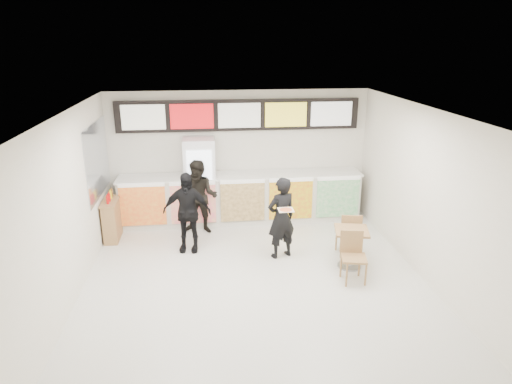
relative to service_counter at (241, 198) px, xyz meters
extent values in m
plane|color=beige|center=(0.00, -3.09, -0.57)|extent=(7.00, 7.00, 0.00)
plane|color=white|center=(0.00, -3.09, 2.43)|extent=(7.00, 7.00, 0.00)
plane|color=silver|center=(0.00, 0.41, 0.93)|extent=(6.00, 0.00, 6.00)
plane|color=silver|center=(-3.00, -3.09, 0.93)|extent=(0.00, 7.00, 7.00)
plane|color=silver|center=(3.00, -3.09, 0.93)|extent=(0.00, 7.00, 7.00)
cube|color=silver|center=(0.00, 0.01, -0.02)|extent=(5.50, 0.70, 1.10)
cube|color=silver|center=(0.00, 0.01, 0.55)|extent=(5.56, 0.76, 0.04)
cube|color=#E9421B|center=(-2.20, -0.37, 0.03)|extent=(0.99, 0.02, 0.90)
cube|color=#EA3475|center=(-1.10, -0.37, 0.03)|extent=(0.99, 0.02, 0.90)
cube|color=brown|center=(0.00, -0.37, 0.03)|extent=(0.99, 0.02, 0.90)
cube|color=yellow|center=(1.10, -0.37, 0.03)|extent=(0.99, 0.02, 0.90)
cube|color=green|center=(2.20, -0.37, 0.03)|extent=(0.99, 0.02, 0.90)
cube|color=black|center=(0.00, 0.33, 1.88)|extent=(5.50, 0.12, 0.70)
cube|color=silver|center=(-2.12, 0.26, 1.88)|extent=(0.95, 0.02, 0.55)
cube|color=red|center=(-1.06, 0.26, 1.88)|extent=(0.95, 0.02, 0.55)
cube|color=silver|center=(0.00, 0.26, 1.88)|extent=(0.95, 0.02, 0.55)
cube|color=yellow|center=(1.06, 0.26, 1.88)|extent=(0.95, 0.02, 0.55)
cube|color=silver|center=(2.12, 0.26, 1.88)|extent=(0.95, 0.02, 0.55)
cube|color=white|center=(-0.93, 0.03, 0.43)|extent=(0.70, 0.65, 2.00)
cube|color=white|center=(-0.93, -0.31, 0.48)|extent=(0.54, 0.02, 1.50)
cylinder|color=#1C9A20|center=(-1.14, -0.27, -0.12)|extent=(0.07, 0.07, 0.22)
cylinder|color=orange|center=(-1.00, -0.27, -0.12)|extent=(0.07, 0.07, 0.22)
cylinder|color=#DF1641|center=(-0.86, -0.27, -0.12)|extent=(0.07, 0.07, 0.22)
cylinder|color=#1B2CCD|center=(-0.72, -0.27, -0.12)|extent=(0.07, 0.07, 0.22)
cylinder|color=orange|center=(-1.14, -0.27, 0.26)|extent=(0.07, 0.07, 0.22)
cylinder|color=#DF1641|center=(-1.00, -0.27, 0.26)|extent=(0.07, 0.07, 0.22)
cylinder|color=#1B2CCD|center=(-0.86, -0.27, 0.26)|extent=(0.07, 0.07, 0.22)
cylinder|color=#1C9A20|center=(-0.72, -0.27, 0.26)|extent=(0.07, 0.07, 0.22)
cylinder|color=#DF1641|center=(-1.14, -0.27, 0.64)|extent=(0.07, 0.07, 0.22)
cylinder|color=#1B2CCD|center=(-1.00, -0.27, 0.64)|extent=(0.07, 0.07, 0.22)
cylinder|color=#1C9A20|center=(-0.86, -0.27, 0.64)|extent=(0.07, 0.07, 0.22)
cylinder|color=orange|center=(-0.72, -0.27, 0.64)|extent=(0.07, 0.07, 0.22)
cylinder|color=#1B2CCD|center=(-1.14, -0.27, 1.02)|extent=(0.07, 0.07, 0.22)
cylinder|color=#1C9A20|center=(-1.00, -0.27, 1.02)|extent=(0.07, 0.07, 0.22)
cylinder|color=orange|center=(-0.86, -0.27, 1.02)|extent=(0.07, 0.07, 0.22)
cylinder|color=#DF1641|center=(-0.72, -0.27, 1.02)|extent=(0.07, 0.07, 0.22)
cube|color=#B2B7BF|center=(-2.99, -0.64, 1.18)|extent=(0.01, 2.00, 1.50)
imported|color=black|center=(0.61, -1.92, 0.24)|extent=(0.70, 0.58, 1.63)
imported|color=black|center=(-0.95, -0.54, 0.25)|extent=(0.91, 0.78, 1.64)
imported|color=black|center=(-1.20, -1.43, 0.25)|extent=(1.01, 0.54, 1.64)
cube|color=beige|center=(0.61, -2.37, 0.58)|extent=(0.28, 0.28, 0.01)
cone|color=#CC7233|center=(0.61, -2.37, 0.59)|extent=(0.36, 0.36, 0.02)
cube|color=#A17E49|center=(1.83, -2.50, 0.16)|extent=(0.71, 0.71, 0.04)
cylinder|color=gray|center=(1.83, -2.50, -0.21)|extent=(0.08, 0.08, 0.72)
cylinder|color=gray|center=(1.83, -2.50, -0.56)|extent=(0.44, 0.44, 0.03)
cube|color=#A17E49|center=(1.72, -3.04, -0.12)|extent=(0.50, 0.50, 0.04)
cube|color=#A17E49|center=(1.72, -2.85, 0.11)|extent=(0.40, 0.11, 0.42)
cube|color=#A17E49|center=(1.95, -1.96, -0.12)|extent=(0.50, 0.50, 0.04)
cube|color=#A17E49|center=(1.95, -2.15, 0.11)|extent=(0.40, 0.11, 0.42)
cube|color=#A17E49|center=(-2.82, -0.68, -0.16)|extent=(0.28, 0.74, 0.83)
cube|color=#A17E49|center=(-2.82, -0.68, 0.28)|extent=(0.31, 0.78, 0.04)
cylinder|color=red|center=(-2.82, -0.89, 0.38)|extent=(0.06, 0.06, 0.17)
cylinder|color=red|center=(-2.82, -0.73, 0.38)|extent=(0.06, 0.06, 0.17)
cylinder|color=yellow|center=(-2.82, -0.57, 0.38)|extent=(0.06, 0.06, 0.17)
cylinder|color=brown|center=(-2.82, -0.42, 0.38)|extent=(0.06, 0.06, 0.17)
camera|label=1|loc=(-0.81, -9.97, 3.52)|focal=32.00mm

